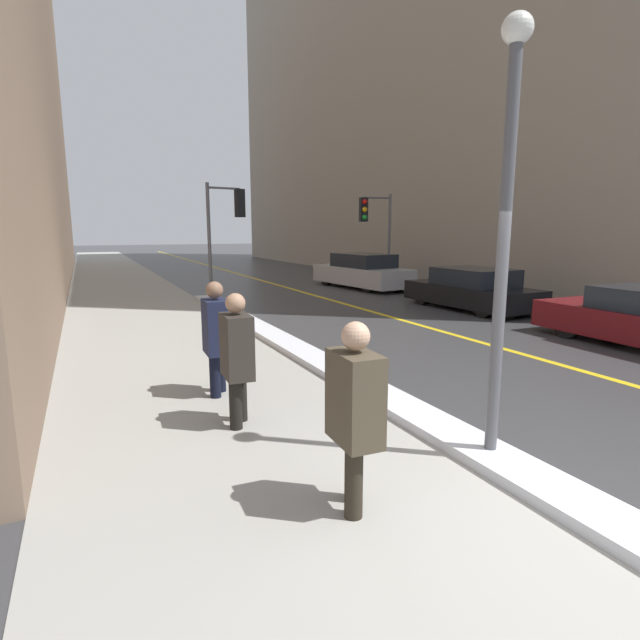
# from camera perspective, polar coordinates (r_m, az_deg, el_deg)

# --- Properties ---
(ground_plane) EXTENTS (160.00, 160.00, 0.00)m
(ground_plane) POSITION_cam_1_polar(r_m,az_deg,el_deg) (4.77, 27.55, -20.24)
(ground_plane) COLOR #38383A
(sidewalk_slab) EXTENTS (4.00, 80.00, 0.01)m
(sidewalk_slab) POSITION_cam_1_polar(r_m,az_deg,el_deg) (17.59, -20.45, 2.05)
(sidewalk_slab) COLOR #9E9B93
(sidewalk_slab) RESTS_ON ground
(road_centre_stripe) EXTENTS (0.16, 80.00, 0.00)m
(road_centre_stripe) POSITION_cam_1_polar(r_m,az_deg,el_deg) (19.04, -2.16, 3.26)
(road_centre_stripe) COLOR gold
(road_centre_stripe) RESTS_ON ground
(snow_bank_curb) EXTENTS (0.58, 16.02, 0.12)m
(snow_bank_curb) POSITION_cam_1_polar(r_m,az_deg,el_deg) (9.94, -3.43, -2.93)
(snow_bank_curb) COLOR silver
(snow_bank_curb) RESTS_ON ground
(building_facade_right) EXTENTS (6.00, 36.00, 27.14)m
(building_facade_right) POSITION_cam_1_polar(r_m,az_deg,el_deg) (31.46, 9.48, 31.10)
(building_facade_right) COLOR gray
(building_facade_right) RESTS_ON ground
(lamp_post) EXTENTS (0.28, 0.28, 4.22)m
(lamp_post) POSITION_cam_1_polar(r_m,az_deg,el_deg) (5.11, 20.50, 12.39)
(lamp_post) COLOR #515156
(lamp_post) RESTS_ON ground
(traffic_light_near) EXTENTS (1.30, 0.45, 3.78)m
(traffic_light_near) POSITION_cam_1_polar(r_m,az_deg,el_deg) (16.68, -10.47, 11.50)
(traffic_light_near) COLOR #515156
(traffic_light_near) RESTS_ON ground
(traffic_light_far) EXTENTS (1.31, 0.33, 3.68)m
(traffic_light_far) POSITION_cam_1_polar(r_m,az_deg,el_deg) (19.57, 6.14, 11.19)
(traffic_light_far) COLOR #515156
(traffic_light_far) RESTS_ON ground
(pedestrian_trailing) EXTENTS (0.33, 0.54, 1.62)m
(pedestrian_trailing) POSITION_cam_1_polar(r_m,az_deg,el_deg) (4.14, 3.98, -10.02)
(pedestrian_trailing) COLOR #2A241B
(pedestrian_trailing) RESTS_ON ground
(pedestrian_in_glasses) EXTENTS (0.33, 0.53, 1.61)m
(pedestrian_in_glasses) POSITION_cam_1_polar(r_m,az_deg,el_deg) (5.97, -9.48, -3.79)
(pedestrian_in_glasses) COLOR black
(pedestrian_in_glasses) RESTS_ON ground
(pedestrian_nearside) EXTENTS (0.33, 0.54, 1.63)m
(pedestrian_nearside) POSITION_cam_1_polar(r_m,az_deg,el_deg) (7.13, -11.78, -1.47)
(pedestrian_nearside) COLOR black
(pedestrian_nearside) RESTS_ON ground
(parked_car_black) EXTENTS (1.87, 4.26, 1.21)m
(parked_car_black) POSITION_cam_1_polar(r_m,az_deg,el_deg) (15.48, 16.96, 3.31)
(parked_car_black) COLOR black
(parked_car_black) RESTS_ON ground
(parked_car_silver) EXTENTS (2.19, 4.99, 1.38)m
(parked_car_silver) POSITION_cam_1_polar(r_m,az_deg,el_deg) (20.36, 4.80, 5.52)
(parked_car_silver) COLOR #B2B2B7
(parked_car_silver) RESTS_ON ground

